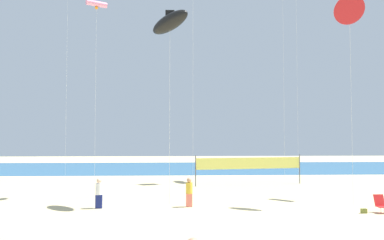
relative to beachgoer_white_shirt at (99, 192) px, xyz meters
name	(u,v)px	position (x,y,z in m)	size (l,w,h in m)	color
ground_plane	(240,219)	(7.07, -3.10, -0.85)	(120.00, 120.00, 0.00)	#D1BC89
ocean_band	(199,168)	(7.07, 27.45, -0.85)	(120.00, 20.00, 0.01)	#28608C
beachgoer_white_shirt	(99,192)	(0.00, 0.00, 0.00)	(0.37, 0.37, 1.60)	navy
beachgoer_mustard_shirt	(189,191)	(4.85, 0.23, -0.01)	(0.36, 0.36, 1.59)	#EA7260
folding_beach_chair	(381,203)	(14.45, -1.84, -0.39)	(0.52, 0.65, 0.89)	red
volleyball_net	(249,164)	(10.02, 9.63, 0.79)	(8.76, 1.60, 2.40)	#4C4C51
beach_handbag	(364,211)	(13.52, -1.95, -0.74)	(0.29, 0.15, 0.23)	olive
kite_black_inflatable	(170,22)	(3.76, 0.85, 9.54)	(2.69, 2.47, 11.18)	silver
kite_red_delta	(350,10)	(14.06, 0.32, 10.22)	(1.49, 1.29, 11.94)	silver
kite_pink_tube	(97,5)	(-1.71, 7.14, 12.70)	(1.52, 1.09, 13.83)	silver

